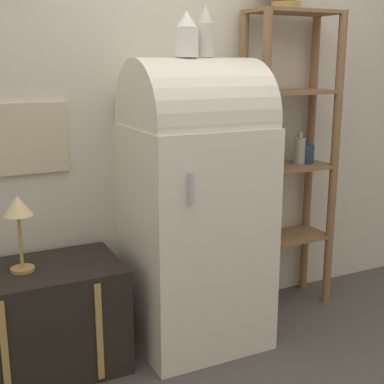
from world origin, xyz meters
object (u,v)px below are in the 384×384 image
suitcase_trunk (43,320)px  vase_left (187,36)px  refrigerator (195,200)px  desk_lamp (18,213)px  vase_center (205,33)px

suitcase_trunk → vase_left: (0.75, -0.05, 1.34)m
refrigerator → vase_left: size_ratio=6.95×
vase_left → desk_lamp: (-0.83, 0.05, -0.79)m
desk_lamp → suitcase_trunk: bearing=-1.3°
refrigerator → vase_center: bearing=11.9°
vase_center → suitcase_trunk: bearing=178.7°
suitcase_trunk → refrigerator: bearing=-2.4°
vase_left → desk_lamp: size_ratio=0.60×
vase_left → vase_center: 0.12m
suitcase_trunk → vase_left: vase_left is taller
suitcase_trunk → vase_left: bearing=-3.5°
refrigerator → desk_lamp: 0.88m
refrigerator → suitcase_trunk: 0.96m
refrigerator → vase_left: bearing=-165.7°
refrigerator → vase_left: 0.82m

